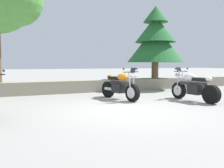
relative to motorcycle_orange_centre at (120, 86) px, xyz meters
The scene contains 5 objects.
ground_plane 2.19m from the motorcycle_orange_centre, 111.58° to the right, with size 120.00×120.00×0.00m, color gray.
stone_wall 2.93m from the motorcycle_orange_centre, 105.60° to the left, with size 36.00×0.80×0.55m, color gray.
motorcycle_orange_centre is the anchor object (origin of this frame).
motorcycle_white_far_right 2.61m from the motorcycle_orange_centre, 31.77° to the right, with size 0.68×2.07×1.18m.
pine_tree_mid_left 4.72m from the motorcycle_orange_centre, 38.76° to the left, with size 2.89×2.89×3.72m.
Camera 1 is at (-2.98, -5.91, 1.30)m, focal length 38.29 mm.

